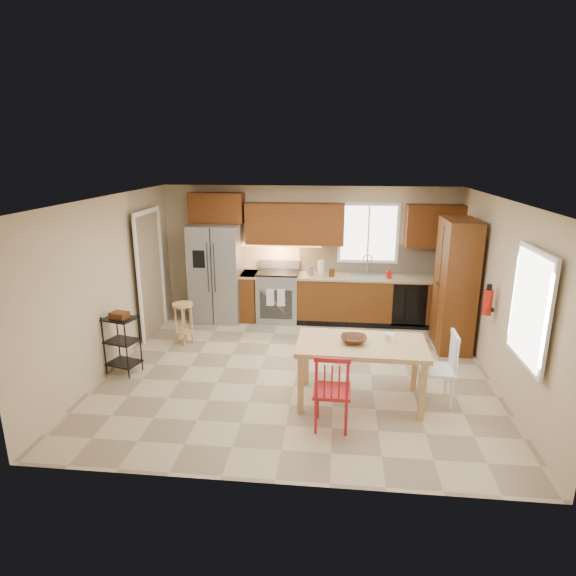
# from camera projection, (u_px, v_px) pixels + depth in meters

# --- Properties ---
(floor) EXTENTS (5.50, 5.50, 0.00)m
(floor) POSITION_uv_depth(u_px,v_px,m) (297.00, 371.00, 7.06)
(floor) COLOR tan
(floor) RESTS_ON ground
(ceiling) EXTENTS (5.50, 5.00, 0.02)m
(ceiling) POSITION_uv_depth(u_px,v_px,m) (298.00, 199.00, 6.37)
(ceiling) COLOR silver
(ceiling) RESTS_ON ground
(wall_back) EXTENTS (5.50, 0.02, 2.50)m
(wall_back) POSITION_uv_depth(u_px,v_px,m) (309.00, 253.00, 9.11)
(wall_back) COLOR #CCB793
(wall_back) RESTS_ON ground
(wall_front) EXTENTS (5.50, 0.02, 2.50)m
(wall_front) POSITION_uv_depth(u_px,v_px,m) (273.00, 366.00, 4.32)
(wall_front) COLOR #CCB793
(wall_front) RESTS_ON ground
(wall_left) EXTENTS (0.02, 5.00, 2.50)m
(wall_left) POSITION_uv_depth(u_px,v_px,m) (109.00, 284.00, 6.99)
(wall_left) COLOR #CCB793
(wall_left) RESTS_ON ground
(wall_right) EXTENTS (0.02, 5.00, 2.50)m
(wall_right) POSITION_uv_depth(u_px,v_px,m) (502.00, 295.00, 6.44)
(wall_right) COLOR #CCB793
(wall_right) RESTS_ON ground
(refrigerator) EXTENTS (0.92, 0.75, 1.82)m
(refrigerator) POSITION_uv_depth(u_px,v_px,m) (217.00, 273.00, 9.01)
(refrigerator) COLOR gray
(refrigerator) RESTS_ON floor
(range_stove) EXTENTS (0.76, 0.63, 0.92)m
(range_stove) POSITION_uv_depth(u_px,v_px,m) (278.00, 297.00, 9.08)
(range_stove) COLOR gray
(range_stove) RESTS_ON floor
(base_cabinet_narrow) EXTENTS (0.30, 0.60, 0.90)m
(base_cabinet_narrow) POSITION_uv_depth(u_px,v_px,m) (250.00, 296.00, 9.15)
(base_cabinet_narrow) COLOR #573110
(base_cabinet_narrow) RESTS_ON floor
(base_cabinet_run) EXTENTS (2.92, 0.60, 0.90)m
(base_cabinet_run) POSITION_uv_depth(u_px,v_px,m) (377.00, 300.00, 8.91)
(base_cabinet_run) COLOR #573110
(base_cabinet_run) RESTS_ON floor
(dishwasher) EXTENTS (0.60, 0.02, 0.78)m
(dishwasher) POSITION_uv_depth(u_px,v_px,m) (409.00, 306.00, 8.57)
(dishwasher) COLOR black
(dishwasher) RESTS_ON floor
(backsplash) EXTENTS (2.92, 0.03, 0.55)m
(backsplash) POSITION_uv_depth(u_px,v_px,m) (377.00, 258.00, 8.98)
(backsplash) COLOR #C6B395
(backsplash) RESTS_ON wall_back
(upper_over_fridge) EXTENTS (1.00, 0.35, 0.55)m
(upper_over_fridge) POSITION_uv_depth(u_px,v_px,m) (217.00, 208.00, 8.88)
(upper_over_fridge) COLOR #5A300F
(upper_over_fridge) RESTS_ON wall_back
(upper_left_block) EXTENTS (1.80, 0.35, 0.75)m
(upper_left_block) POSITION_uv_depth(u_px,v_px,m) (295.00, 224.00, 8.80)
(upper_left_block) COLOR #5A300F
(upper_left_block) RESTS_ON wall_back
(upper_right_block) EXTENTS (1.00, 0.35, 0.75)m
(upper_right_block) POSITION_uv_depth(u_px,v_px,m) (435.00, 226.00, 8.55)
(upper_right_block) COLOR #5A300F
(upper_right_block) RESTS_ON wall_back
(window_back) EXTENTS (1.12, 0.04, 1.12)m
(window_back) POSITION_uv_depth(u_px,v_px,m) (368.00, 233.00, 8.86)
(window_back) COLOR white
(window_back) RESTS_ON wall_back
(sink) EXTENTS (0.62, 0.46, 0.16)m
(sink) POSITION_uv_depth(u_px,v_px,m) (367.00, 278.00, 8.81)
(sink) COLOR gray
(sink) RESTS_ON base_cabinet_run
(undercab_glow) EXTENTS (1.60, 0.30, 0.01)m
(undercab_glow) POSITION_uv_depth(u_px,v_px,m) (279.00, 245.00, 8.92)
(undercab_glow) COLOR #FFBF66
(undercab_glow) RESTS_ON wall_back
(soap_bottle) EXTENTS (0.09, 0.09, 0.19)m
(soap_bottle) POSITION_uv_depth(u_px,v_px,m) (389.00, 273.00, 8.64)
(soap_bottle) COLOR #AA170B
(soap_bottle) RESTS_ON base_cabinet_run
(paper_towel) EXTENTS (0.12, 0.12, 0.28)m
(paper_towel) POSITION_uv_depth(u_px,v_px,m) (321.00, 268.00, 8.80)
(paper_towel) COLOR silver
(paper_towel) RESTS_ON base_cabinet_run
(canister_steel) EXTENTS (0.11, 0.11, 0.18)m
(canister_steel) POSITION_uv_depth(u_px,v_px,m) (310.00, 271.00, 8.84)
(canister_steel) COLOR gray
(canister_steel) RESTS_ON base_cabinet_run
(canister_wood) EXTENTS (0.10, 0.10, 0.14)m
(canister_wood) POSITION_uv_depth(u_px,v_px,m) (332.00, 273.00, 8.77)
(canister_wood) COLOR #522C15
(canister_wood) RESTS_ON base_cabinet_run
(pantry) EXTENTS (0.50, 0.95, 2.10)m
(pantry) POSITION_uv_depth(u_px,v_px,m) (455.00, 285.00, 7.67)
(pantry) COLOR #573110
(pantry) RESTS_ON floor
(fire_extinguisher) EXTENTS (0.12, 0.12, 0.36)m
(fire_extinguisher) POSITION_uv_depth(u_px,v_px,m) (488.00, 302.00, 6.63)
(fire_extinguisher) COLOR #AA170B
(fire_extinguisher) RESTS_ON wall_right
(window_right) EXTENTS (0.04, 1.02, 1.32)m
(window_right) POSITION_uv_depth(u_px,v_px,m) (531.00, 308.00, 5.29)
(window_right) COLOR white
(window_right) RESTS_ON wall_right
(doorway) EXTENTS (0.04, 0.95, 2.10)m
(doorway) POSITION_uv_depth(u_px,v_px,m) (150.00, 275.00, 8.28)
(doorway) COLOR #8C7A59
(doorway) RESTS_ON wall_left
(dining_table) EXTENTS (1.63, 0.94, 0.79)m
(dining_table) POSITION_uv_depth(u_px,v_px,m) (360.00, 372.00, 6.13)
(dining_table) COLOR tan
(dining_table) RESTS_ON floor
(chair_red) EXTENTS (0.45, 0.45, 0.95)m
(chair_red) POSITION_uv_depth(u_px,v_px,m) (332.00, 390.00, 5.52)
(chair_red) COLOR #A7191D
(chair_red) RESTS_ON floor
(chair_white) EXTENTS (0.45, 0.45, 0.95)m
(chair_white) POSITION_uv_depth(u_px,v_px,m) (436.00, 368.00, 6.06)
(chair_white) COLOR silver
(chair_white) RESTS_ON floor
(table_bowl) EXTENTS (0.33, 0.33, 0.08)m
(table_bowl) POSITION_uv_depth(u_px,v_px,m) (354.00, 343.00, 6.03)
(table_bowl) COLOR #522C15
(table_bowl) RESTS_ON dining_table
(table_jar) EXTENTS (0.12, 0.12, 0.14)m
(table_jar) POSITION_uv_depth(u_px,v_px,m) (390.00, 339.00, 6.07)
(table_jar) COLOR silver
(table_jar) RESTS_ON dining_table
(bar_stool) EXTENTS (0.40, 0.40, 0.70)m
(bar_stool) POSITION_uv_depth(u_px,v_px,m) (184.00, 323.00, 8.00)
(bar_stool) COLOR tan
(bar_stool) RESTS_ON floor
(utility_cart) EXTENTS (0.51, 0.44, 0.87)m
(utility_cart) POSITION_uv_depth(u_px,v_px,m) (122.00, 344.00, 6.91)
(utility_cart) COLOR black
(utility_cart) RESTS_ON floor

